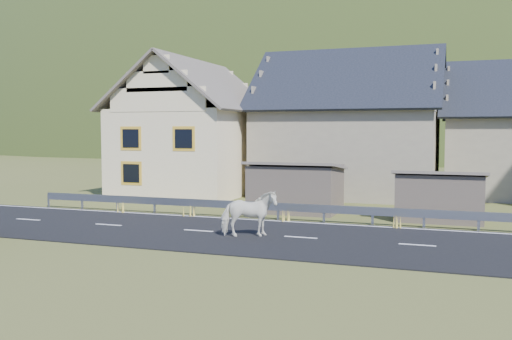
% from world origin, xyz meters
% --- Properties ---
extents(ground, '(160.00, 160.00, 0.00)m').
position_xyz_m(ground, '(0.00, 0.00, 0.00)').
color(ground, '#465021').
rests_on(ground, ground).
extents(road, '(60.00, 7.00, 0.04)m').
position_xyz_m(road, '(0.00, 0.00, 0.02)').
color(road, black).
rests_on(road, ground).
extents(lane_markings, '(60.00, 6.60, 0.01)m').
position_xyz_m(lane_markings, '(0.00, 0.00, 0.04)').
color(lane_markings, silver).
rests_on(lane_markings, road).
extents(guardrail, '(28.10, 0.09, 0.75)m').
position_xyz_m(guardrail, '(-0.00, 3.68, 0.56)').
color(guardrail, '#93969B').
rests_on(guardrail, ground).
extents(shed_left, '(4.30, 3.30, 2.40)m').
position_xyz_m(shed_left, '(-2.00, 6.50, 1.10)').
color(shed_left, brown).
rests_on(shed_left, ground).
extents(shed_right, '(3.80, 2.90, 2.20)m').
position_xyz_m(shed_right, '(4.50, 6.00, 1.00)').
color(shed_right, brown).
rests_on(shed_right, ground).
extents(house_cream, '(7.80, 9.80, 8.30)m').
position_xyz_m(house_cream, '(-10.00, 12.00, 4.36)').
color(house_cream, beige).
rests_on(house_cream, ground).
extents(house_stone_a, '(10.80, 9.80, 8.90)m').
position_xyz_m(house_stone_a, '(-1.00, 15.00, 4.63)').
color(house_stone_a, gray).
rests_on(house_stone_a, ground).
extents(mountain, '(440.00, 280.00, 260.00)m').
position_xyz_m(mountain, '(5.00, 180.00, -20.00)').
color(mountain, '#213814').
rests_on(mountain, ground).
extents(conifer_patch, '(76.00, 50.00, 28.00)m').
position_xyz_m(conifer_patch, '(-55.00, 110.00, 6.00)').
color(conifer_patch, black).
rests_on(conifer_patch, ground).
extents(horse, '(1.62, 2.17, 1.66)m').
position_xyz_m(horse, '(-1.79, -0.49, 0.87)').
color(horse, silver).
rests_on(horse, road).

